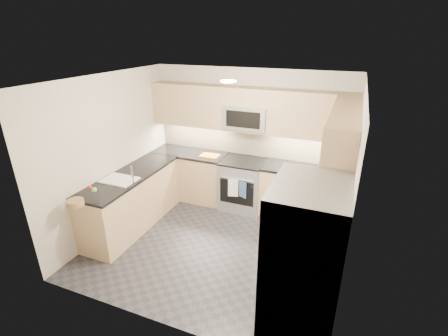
% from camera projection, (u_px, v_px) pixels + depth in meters
% --- Properties ---
extents(floor, '(3.60, 3.20, 0.00)m').
position_uv_depth(floor, '(216.00, 244.00, 5.06)').
color(floor, '#25262B').
rests_on(floor, ground).
extents(ceiling, '(3.60, 3.20, 0.02)m').
position_uv_depth(ceiling, '(214.00, 79.00, 4.09)').
color(ceiling, beige).
rests_on(ceiling, wall_back).
extents(wall_back, '(3.60, 0.02, 2.50)m').
position_uv_depth(wall_back, '(249.00, 139.00, 5.94)').
color(wall_back, '#BFB5A6').
rests_on(wall_back, floor).
extents(wall_front, '(3.60, 0.02, 2.50)m').
position_uv_depth(wall_front, '(151.00, 229.00, 3.21)').
color(wall_front, '#BFB5A6').
rests_on(wall_front, floor).
extents(wall_left, '(0.02, 3.20, 2.50)m').
position_uv_depth(wall_left, '(112.00, 154.00, 5.19)').
color(wall_left, '#BFB5A6').
rests_on(wall_left, floor).
extents(wall_right, '(0.02, 3.20, 2.50)m').
position_uv_depth(wall_right, '(350.00, 192.00, 3.96)').
color(wall_right, '#BFB5A6').
rests_on(wall_right, floor).
extents(base_cab_back_left, '(1.42, 0.60, 0.90)m').
position_uv_depth(base_cab_back_left, '(191.00, 175.00, 6.37)').
color(base_cab_back_left, tan).
rests_on(base_cab_back_left, floor).
extents(base_cab_back_right, '(1.42, 0.60, 0.90)m').
position_uv_depth(base_cab_back_right, '(303.00, 195.00, 5.62)').
color(base_cab_back_right, tan).
rests_on(base_cab_back_right, floor).
extents(base_cab_right, '(0.60, 1.70, 0.90)m').
position_uv_depth(base_cab_right, '(319.00, 235.00, 4.50)').
color(base_cab_right, tan).
rests_on(base_cab_right, floor).
extents(base_cab_peninsula, '(0.60, 2.00, 0.90)m').
position_uv_depth(base_cab_peninsula, '(133.00, 201.00, 5.40)').
color(base_cab_peninsula, tan).
rests_on(base_cab_peninsula, floor).
extents(countertop_back_left, '(1.42, 0.63, 0.04)m').
position_uv_depth(countertop_back_left, '(190.00, 153.00, 6.19)').
color(countertop_back_left, black).
rests_on(countertop_back_left, base_cab_back_left).
extents(countertop_back_right, '(1.42, 0.63, 0.04)m').
position_uv_depth(countertop_back_right, '(305.00, 170.00, 5.44)').
color(countertop_back_right, black).
rests_on(countertop_back_right, base_cab_back_right).
extents(countertop_right, '(0.63, 1.70, 0.04)m').
position_uv_depth(countertop_right, '(323.00, 206.00, 4.32)').
color(countertop_right, black).
rests_on(countertop_right, base_cab_right).
extents(countertop_peninsula, '(0.63, 2.00, 0.04)m').
position_uv_depth(countertop_peninsula, '(130.00, 176.00, 5.22)').
color(countertop_peninsula, black).
rests_on(countertop_peninsula, base_cab_peninsula).
extents(upper_cab_back, '(3.60, 0.35, 0.75)m').
position_uv_depth(upper_cab_back, '(247.00, 109.00, 5.57)').
color(upper_cab_back, tan).
rests_on(upper_cab_back, wall_back).
extents(upper_cab_right, '(0.35, 1.95, 0.75)m').
position_uv_depth(upper_cab_right, '(343.00, 139.00, 4.03)').
color(upper_cab_right, tan).
rests_on(upper_cab_right, wall_right).
extents(backsplash_back, '(3.60, 0.01, 0.51)m').
position_uv_depth(backsplash_back, '(249.00, 141.00, 5.96)').
color(backsplash_back, tan).
rests_on(backsplash_back, wall_back).
extents(backsplash_right, '(0.01, 2.30, 0.51)m').
position_uv_depth(backsplash_right, '(350.00, 181.00, 4.36)').
color(backsplash_right, tan).
rests_on(backsplash_right, wall_right).
extents(gas_range, '(0.76, 0.65, 0.91)m').
position_uv_depth(gas_range, '(243.00, 185.00, 5.97)').
color(gas_range, '#A0A2A7').
rests_on(gas_range, floor).
extents(range_cooktop, '(0.76, 0.65, 0.03)m').
position_uv_depth(range_cooktop, '(243.00, 162.00, 5.79)').
color(range_cooktop, black).
rests_on(range_cooktop, gas_range).
extents(oven_door_glass, '(0.62, 0.02, 0.45)m').
position_uv_depth(oven_door_glass, '(237.00, 193.00, 5.69)').
color(oven_door_glass, black).
rests_on(oven_door_glass, gas_range).
extents(oven_handle, '(0.60, 0.02, 0.02)m').
position_uv_depth(oven_handle, '(236.00, 179.00, 5.57)').
color(oven_handle, '#B2B5BA').
rests_on(oven_handle, gas_range).
extents(microwave, '(0.76, 0.40, 0.40)m').
position_uv_depth(microwave, '(247.00, 117.00, 5.60)').
color(microwave, '#A1A4A9').
rests_on(microwave, upper_cab_back).
extents(microwave_door, '(0.60, 0.01, 0.28)m').
position_uv_depth(microwave_door, '(243.00, 120.00, 5.42)').
color(microwave_door, black).
rests_on(microwave_door, microwave).
extents(refrigerator, '(0.70, 0.90, 1.80)m').
position_uv_depth(refrigerator, '(303.00, 266.00, 3.23)').
color(refrigerator, gray).
rests_on(refrigerator, floor).
extents(fridge_handle_left, '(0.02, 0.02, 1.20)m').
position_uv_depth(fridge_handle_left, '(262.00, 264.00, 3.18)').
color(fridge_handle_left, '#B2B5BA').
rests_on(fridge_handle_left, refrigerator).
extents(fridge_handle_right, '(0.02, 0.02, 1.20)m').
position_uv_depth(fridge_handle_right, '(271.00, 244.00, 3.49)').
color(fridge_handle_right, '#B2B5BA').
rests_on(fridge_handle_right, refrigerator).
extents(sink_basin, '(0.52, 0.38, 0.16)m').
position_uv_depth(sink_basin, '(120.00, 184.00, 5.02)').
color(sink_basin, white).
rests_on(sink_basin, base_cab_peninsula).
extents(faucet, '(0.03, 0.03, 0.28)m').
position_uv_depth(faucet, '(132.00, 175.00, 4.85)').
color(faucet, silver).
rests_on(faucet, countertop_peninsula).
extents(utensil_bowl, '(0.34, 0.34, 0.18)m').
position_uv_depth(utensil_bowl, '(331.00, 170.00, 5.15)').
color(utensil_bowl, '#62C153').
rests_on(utensil_bowl, countertop_back_right).
extents(cutting_board, '(0.36, 0.25, 0.01)m').
position_uv_depth(cutting_board, '(210.00, 156.00, 5.99)').
color(cutting_board, orange).
rests_on(cutting_board, countertop_back_left).
extents(fruit_basket, '(0.22, 0.22, 0.08)m').
position_uv_depth(fruit_basket, '(75.00, 203.00, 4.26)').
color(fruit_basket, olive).
rests_on(fruit_basket, countertop_peninsula).
extents(fruit_apple, '(0.07, 0.07, 0.07)m').
position_uv_depth(fruit_apple, '(90.00, 187.00, 4.52)').
color(fruit_apple, '#A72713').
rests_on(fruit_apple, fruit_basket).
extents(fruit_pear, '(0.07, 0.07, 0.07)m').
position_uv_depth(fruit_pear, '(94.00, 190.00, 4.44)').
color(fruit_pear, '#6ABA4F').
rests_on(fruit_pear, fruit_basket).
extents(dish_towel_check, '(0.17, 0.06, 0.33)m').
position_uv_depth(dish_towel_check, '(233.00, 188.00, 5.64)').
color(dish_towel_check, white).
rests_on(dish_towel_check, oven_handle).
extents(dish_towel_blue, '(0.15, 0.08, 0.30)m').
position_uv_depth(dish_towel_blue, '(243.00, 190.00, 5.58)').
color(dish_towel_blue, '#345A90').
rests_on(dish_towel_blue, oven_handle).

